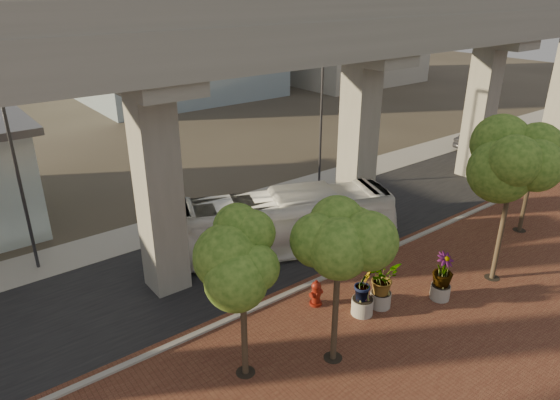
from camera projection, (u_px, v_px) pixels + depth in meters
ground at (296, 263)px, 24.94m from camera, size 160.00×160.00×0.00m
brick_plaza at (428, 347)px, 19.10m from camera, size 70.00×13.00×0.06m
asphalt_road at (273, 247)px, 26.39m from camera, size 90.00×8.00×0.04m
curb_strip at (323, 278)px, 23.46m from camera, size 70.00×0.25×0.16m
far_sidewalk at (219, 212)px, 30.40m from camera, size 90.00×3.00×0.06m
transit_viaduct at (272, 111)px, 23.50m from camera, size 72.00×5.60×12.40m
transit_bus at (283, 224)px, 25.32m from camera, size 11.83×6.80×3.24m
parked_car at (478, 140)px, 41.88m from camera, size 4.54×1.96×1.45m
fire_hydrant at (316, 293)px, 21.37m from camera, size 0.60×0.54×1.20m
planter_front at (382, 280)px, 20.96m from camera, size 1.97×1.97×2.16m
planter_right at (443, 272)px, 21.49m from camera, size 2.08×2.08×2.22m
planter_left at (364, 286)px, 20.47m from camera, size 2.04×2.04×2.25m
street_tree_far_west at (241, 255)px, 15.90m from camera, size 3.63×3.63×6.49m
street_tree_near_west at (339, 253)px, 16.74m from camera, size 3.53×3.53×6.08m
street_tree_near_east at (513, 170)px, 21.41m from camera, size 4.21×4.21×7.33m
street_tree_far_east at (533, 166)px, 26.57m from camera, size 3.13×3.13×5.29m
streetlamp_west at (17, 168)px, 22.33m from camera, size 0.44×1.30×8.95m
streetlamp_east at (323, 110)px, 32.33m from camera, size 0.45×1.31×9.07m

